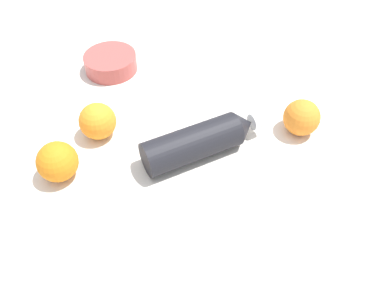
{
  "coord_description": "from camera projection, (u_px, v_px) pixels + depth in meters",
  "views": [
    {
      "loc": [
        -0.02,
        0.55,
        0.59
      ],
      "look_at": [
        0.04,
        0.04,
        0.03
      ],
      "focal_mm": 36.9,
      "sensor_mm": 36.0,
      "label": 1
    }
  ],
  "objects": [
    {
      "name": "water_bottle",
      "position": [
        202.0,
        140.0,
        0.76
      ],
      "size": [
        0.24,
        0.18,
        0.07
      ],
      "rotation": [
        0.0,
        0.0,
        3.72
      ],
      "color": "black",
      "rests_on": "ground_plane"
    },
    {
      "name": "orange_2",
      "position": [
        57.0,
        162.0,
        0.72
      ],
      "size": [
        0.08,
        0.08,
        0.08
      ],
      "primitive_type": "sphere",
      "color": "orange",
      "rests_on": "ground_plane"
    },
    {
      "name": "ceramic_bowl",
      "position": [
        111.0,
        63.0,
        0.96
      ],
      "size": [
        0.13,
        0.13,
        0.04
      ],
      "primitive_type": "cylinder",
      "color": "#B24C47",
      "rests_on": "ground_plane"
    },
    {
      "name": "ground_plane",
      "position": [
        215.0,
        144.0,
        0.8
      ],
      "size": [
        2.4,
        2.4,
        0.0
      ],
      "primitive_type": "plane",
      "color": "silver"
    },
    {
      "name": "orange_1",
      "position": [
        98.0,
        120.0,
        0.8
      ],
      "size": [
        0.08,
        0.08,
        0.08
      ],
      "primitive_type": "sphere",
      "color": "orange",
      "rests_on": "ground_plane"
    },
    {
      "name": "orange_0",
      "position": [
        302.0,
        118.0,
        0.8
      ],
      "size": [
        0.08,
        0.08,
        0.08
      ],
      "primitive_type": "sphere",
      "color": "orange",
      "rests_on": "ground_plane"
    }
  ]
}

